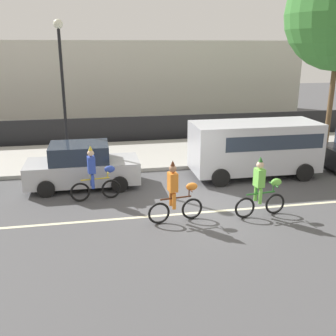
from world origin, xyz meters
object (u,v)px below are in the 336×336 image
(street_lamp_post, at_px, (62,74))
(parade_cyclist_orange, at_px, (176,195))
(parade_cyclist_cobalt, at_px, (95,176))
(parked_car_silver, at_px, (82,166))
(parade_cyclist_lime, at_px, (262,190))
(parked_van_silver, at_px, (256,145))

(street_lamp_post, bearing_deg, parade_cyclist_orange, -59.06)
(parade_cyclist_cobalt, distance_m, parked_car_silver, 1.52)
(parade_cyclist_orange, height_order, parked_car_silver, parade_cyclist_orange)
(parade_cyclist_lime, height_order, parked_car_silver, parade_cyclist_lime)
(parade_cyclist_cobalt, height_order, parade_cyclist_lime, same)
(parked_car_silver, bearing_deg, parade_cyclist_orange, -52.67)
(parade_cyclist_orange, bearing_deg, parade_cyclist_cobalt, 136.46)
(parade_cyclist_orange, bearing_deg, parked_car_silver, 127.33)
(parade_cyclist_cobalt, xyz_separation_m, parked_van_silver, (6.35, 1.47, 0.44))
(parked_car_silver, bearing_deg, parked_van_silver, 0.22)
(parade_cyclist_lime, bearing_deg, parked_van_silver, 69.72)
(street_lamp_post, bearing_deg, parade_cyclist_lime, -43.70)
(parade_cyclist_cobalt, height_order, street_lamp_post, street_lamp_post)
(parade_cyclist_lime, height_order, street_lamp_post, street_lamp_post)
(parade_cyclist_lime, distance_m, street_lamp_post, 8.90)
(parade_cyclist_lime, relative_size, street_lamp_post, 0.33)
(parade_cyclist_lime, bearing_deg, street_lamp_post, 136.30)
(street_lamp_post, bearing_deg, parade_cyclist_cobalt, -72.78)
(parade_cyclist_cobalt, xyz_separation_m, parked_car_silver, (-0.46, 1.44, -0.06))
(parade_cyclist_lime, distance_m, parked_car_silver, 6.59)
(parade_cyclist_cobalt, relative_size, parked_car_silver, 0.47)
(parade_cyclist_cobalt, bearing_deg, parade_cyclist_lime, -24.97)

